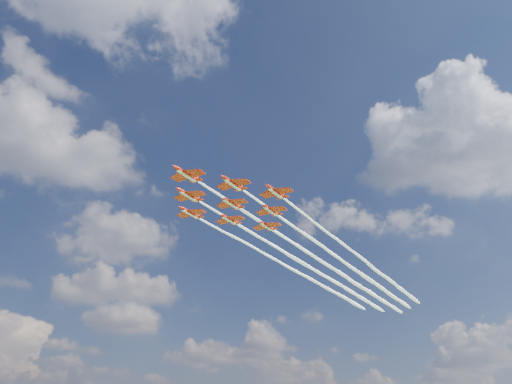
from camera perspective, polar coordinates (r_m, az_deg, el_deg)
jet_lead at (r=186.59m, az=6.67°, el=-7.34°), size 131.55×94.18×2.61m
jet_row2_port at (r=193.04m, az=9.86°, el=-7.75°), size 131.55×94.18×2.61m
jet_row2_starb at (r=198.17m, az=6.00°, el=-8.44°), size 131.55×94.18×2.61m
jet_row3_port at (r=200.04m, az=12.84°, el=-8.11°), size 131.55×94.18×2.61m
jet_row3_centre at (r=204.51m, az=9.03°, el=-8.80°), size 131.55×94.18×2.61m
jet_row3_starb at (r=209.84m, az=5.39°, el=-9.42°), size 131.55×94.18×2.61m
jet_row4_port at (r=211.37m, az=11.88°, el=-9.11°), size 131.55×94.18×2.61m
jet_row4_starb at (r=216.07m, az=8.29°, el=-9.73°), size 131.55×94.18×2.61m
jet_tail at (r=222.82m, az=11.02°, el=-10.00°), size 131.55×94.18×2.61m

